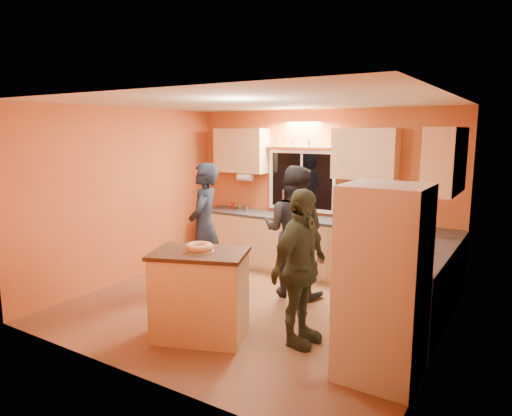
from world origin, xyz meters
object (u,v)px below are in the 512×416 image
Objects in this scene: island at (200,294)px; person_left at (204,227)px; refrigerator at (383,283)px; person_right at (300,268)px; person_center at (294,231)px.

person_left reaches higher than island.
person_right is (-0.93, 0.20, -0.06)m from refrigerator.
person_center reaches higher than person_right.
island is at bearing 14.40° from person_left.
person_center is (1.22, 0.42, -0.01)m from person_left.
person_right is at bearing 1.84° from island.
person_left is at bearing 70.44° from person_right.
person_center is (0.25, 1.72, 0.41)m from island.
refrigerator is 1.98m from island.
island is 1.67m from person_left.
person_left is at bearing 105.24° from island.
refrigerator is at bearing 132.21° from person_center.
island is (-1.93, -0.23, -0.40)m from refrigerator.
person_left is at bearing 159.58° from refrigerator.
island is at bearing 117.55° from person_right.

